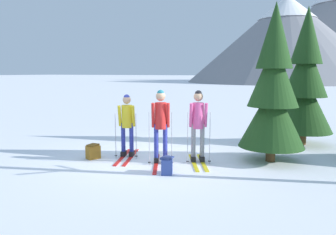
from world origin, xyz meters
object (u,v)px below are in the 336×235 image
object	(u,v)px
skier_in_pink	(198,121)
pine_tree_far	(273,90)
skier_in_yellow	(127,123)
backpack_on_snow_beside	(93,152)
skier_in_red	(161,123)
backpack_on_snow_front	(167,165)
pine_tree_mid	(305,83)

from	to	relation	value
skier_in_pink	pine_tree_far	size ratio (longest dim) A/B	0.46
skier_in_yellow	pine_tree_far	distance (m)	3.79
backpack_on_snow_beside	skier_in_red	bearing A→B (deg)	11.72
backpack_on_snow_front	backpack_on_snow_beside	bearing A→B (deg)	170.96
skier_in_pink	pine_tree_mid	distance (m)	4.08
skier_in_red	skier_in_pink	bearing A→B (deg)	33.16
skier_in_yellow	backpack_on_snow_front	bearing A→B (deg)	-30.06
pine_tree_far	backpack_on_snow_front	bearing A→B (deg)	-132.50
backpack_on_snow_front	skier_in_yellow	bearing A→B (deg)	149.94
pine_tree_mid	pine_tree_far	size ratio (longest dim) A/B	1.07
pine_tree_mid	backpack_on_snow_beside	size ratio (longest dim) A/B	10.65
skier_in_red	skier_in_yellow	bearing A→B (deg)	169.79
backpack_on_snow_front	skier_in_red	bearing A→B (deg)	125.32
skier_in_red	backpack_on_snow_beside	xyz separation A→B (m)	(-1.77, -0.37, -0.81)
skier_in_red	pine_tree_mid	xyz separation A→B (m)	(2.99, 3.82, 0.91)
backpack_on_snow_beside	backpack_on_snow_front	bearing A→B (deg)	-9.04
skier_in_yellow	backpack_on_snow_front	distance (m)	1.98
skier_in_pink	backpack_on_snow_front	bearing A→B (deg)	-101.70
skier_in_pink	pine_tree_far	bearing A→B (deg)	26.85
skier_in_yellow	skier_in_pink	world-z (taller)	skier_in_pink
skier_in_red	backpack_on_snow_front	bearing A→B (deg)	-54.68
pine_tree_mid	backpack_on_snow_beside	xyz separation A→B (m)	(-4.76, -4.18, -1.72)
skier_in_yellow	skier_in_pink	xyz separation A→B (m)	(1.86, 0.31, 0.13)
skier_in_yellow	backpack_on_snow_beside	distance (m)	1.14
pine_tree_mid	backpack_on_snow_beside	bearing A→B (deg)	-138.70
skier_in_red	skier_in_pink	world-z (taller)	skier_in_red
skier_in_pink	pine_tree_far	distance (m)	1.99
pine_tree_far	backpack_on_snow_beside	distance (m)	4.80
pine_tree_far	pine_tree_mid	bearing A→B (deg)	77.02
skier_in_red	skier_in_pink	size ratio (longest dim) A/B	1.01
skier_in_pink	pine_tree_mid	size ratio (longest dim) A/B	0.43
pine_tree_far	backpack_on_snow_front	xyz separation A→B (m)	(-1.90, -2.07, -1.60)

